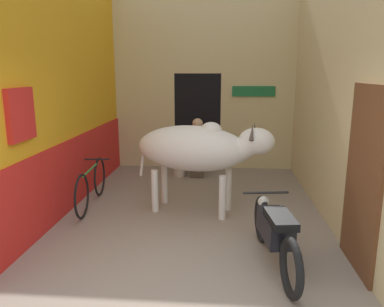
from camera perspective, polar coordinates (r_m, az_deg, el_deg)
The scene contains 8 objects.
wall_left_shopfront at distance 6.37m, azimuth -19.24°, elevation 9.51°, with size 0.25×5.38×4.08m.
wall_back_with_doorway at distance 8.81m, azimuth 1.57°, elevation 9.08°, with size 4.06×0.93×4.08m.
wall_right_with_door at distance 6.03m, azimuth 21.13°, elevation 9.63°, with size 0.22×5.38×4.08m.
cow at distance 5.86m, azimuth 0.90°, elevation 0.76°, with size 2.25×1.13×1.49m.
motorcycle_near at distance 4.51m, azimuth 12.52°, elevation -11.53°, with size 0.58×1.86×0.74m.
bicycle at distance 6.51m, azimuth -15.07°, elevation -4.65°, with size 0.44×1.78×0.71m.
shopkeeper_seated at distance 7.96m, azimuth 0.83°, elevation 1.20°, with size 0.41×0.34×1.25m.
plastic_stool at distance 8.05m, azimuth -1.92°, elevation -1.70°, with size 0.35×0.35×0.48m.
Camera 1 is at (0.46, -3.15, 2.24)m, focal length 35.00 mm.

